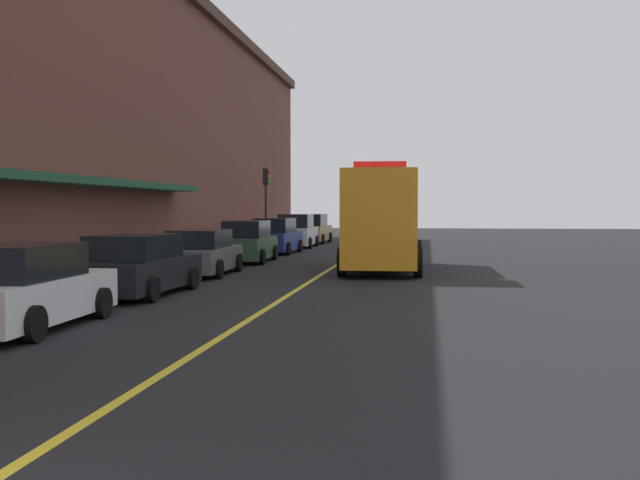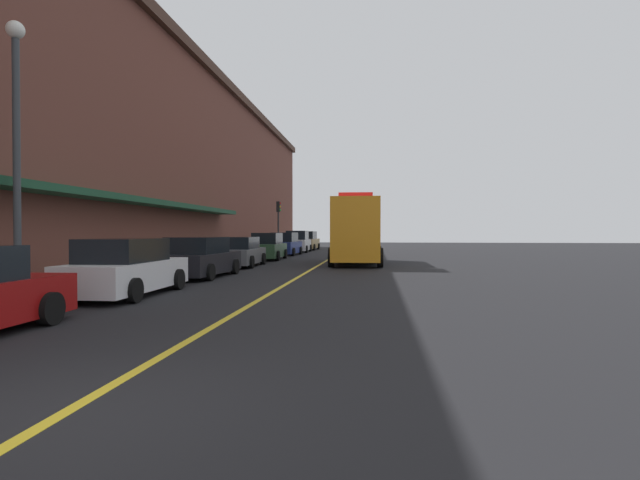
% 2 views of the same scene
% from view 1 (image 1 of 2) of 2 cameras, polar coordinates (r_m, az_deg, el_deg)
% --- Properties ---
extents(ground_plane, '(112.00, 112.00, 0.00)m').
position_cam_1_polar(ground_plane, '(30.13, 1.17, -1.93)').
color(ground_plane, black).
extents(sidewalk_left, '(2.40, 70.00, 0.15)m').
position_cam_1_polar(sidewalk_left, '(31.48, -10.11, -1.64)').
color(sidewalk_left, '#ADA8A0').
rests_on(sidewalk_left, ground).
extents(lane_center_stripe, '(0.16, 70.00, 0.01)m').
position_cam_1_polar(lane_center_stripe, '(30.13, 1.17, -1.92)').
color(lane_center_stripe, gold).
rests_on(lane_center_stripe, ground).
extents(brick_building_left, '(13.38, 64.00, 12.45)m').
position_cam_1_polar(brick_building_left, '(33.75, -22.76, 8.95)').
color(brick_building_left, brown).
rests_on(brick_building_left, ground).
extents(parked_car_1, '(2.09, 4.70, 1.61)m').
position_cam_1_polar(parked_car_1, '(15.40, -21.23, -3.43)').
color(parked_car_1, silver).
rests_on(parked_car_1, ground).
extents(parked_car_2, '(2.20, 4.83, 1.59)m').
position_cam_1_polar(parked_car_2, '(20.48, -13.47, -1.93)').
color(parked_car_2, black).
rests_on(parked_car_2, ground).
extents(parked_car_3, '(2.22, 4.74, 1.54)m').
position_cam_1_polar(parked_car_3, '(26.25, -8.88, -1.00)').
color(parked_car_3, '#595B60').
rests_on(parked_car_3, ground).
extents(parked_car_4, '(2.06, 4.70, 1.75)m').
position_cam_1_polar(parked_car_4, '(32.19, -5.44, -0.20)').
color(parked_car_4, '#2D5133').
rests_on(parked_car_4, ground).
extents(parked_car_5, '(2.19, 4.54, 1.77)m').
position_cam_1_polar(parked_car_5, '(38.16, -3.34, 0.23)').
color(parked_car_5, navy).
rests_on(parked_car_5, ground).
extents(parked_car_6, '(2.18, 4.76, 1.92)m').
position_cam_1_polar(parked_car_6, '(44.01, -1.77, 0.61)').
color(parked_car_6, silver).
rests_on(parked_car_6, ground).
extents(parked_car_7, '(2.24, 4.95, 1.88)m').
position_cam_1_polar(parked_car_7, '(49.45, -0.63, 0.79)').
color(parked_car_7, '#A5844C').
rests_on(parked_car_7, ground).
extents(utility_truck, '(2.88, 8.01, 3.79)m').
position_cam_1_polar(utility_truck, '(27.93, 4.77, 1.42)').
color(utility_truck, orange).
rests_on(utility_truck, ground).
extents(parking_meter_0, '(0.14, 0.18, 1.33)m').
position_cam_1_polar(parking_meter_0, '(49.36, -2.40, 1.00)').
color(parking_meter_0, '#4C4C51').
rests_on(parking_meter_0, sidewalk_left).
extents(parking_meter_1, '(0.14, 0.18, 1.33)m').
position_cam_1_polar(parking_meter_1, '(36.08, -6.32, 0.46)').
color(parking_meter_1, '#4C4C51').
rests_on(parking_meter_1, sidewalk_left).
extents(traffic_light_near, '(0.38, 0.36, 4.30)m').
position_cam_1_polar(traffic_light_near, '(42.44, -4.05, 3.59)').
color(traffic_light_near, '#232326').
rests_on(traffic_light_near, sidewalk_left).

